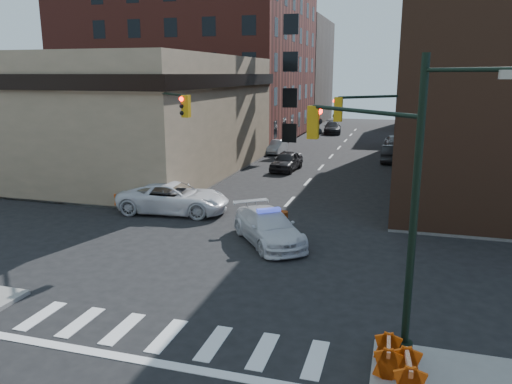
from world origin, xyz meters
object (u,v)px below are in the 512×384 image
Objects in this scene: parked_car_wnear at (287,161)px; police_car at (268,227)px; barrel_bank at (212,200)px; barricade_se_a at (407,375)px; parked_car_enear at (391,153)px; pedestrian_b at (108,184)px; pickup at (174,198)px; parked_car_wfar at (276,147)px; barricade_nw_a at (124,199)px; pedestrian_a at (98,189)px; barrel_road at (281,223)px.

police_car is at bearing -75.04° from parked_car_wnear.
barrel_bank is 18.61m from barricade_se_a.
police_car is 6.93m from barrel_bank.
barrel_bank is (-9.53, -19.17, -0.26)m from parked_car_enear.
parked_car_wnear is 3.83× the size of barricade_se_a.
pedestrian_b is at bearing 44.47° from barricade_se_a.
barrel_bank is (6.54, 0.56, -0.66)m from pedestrian_b.
pedestrian_b is at bearing 73.51° from pickup.
barrel_bank is (1.71, 1.52, -0.37)m from pickup.
parked_car_wnear is 10.34m from parked_car_enear.
parked_car_wfar reaches higher than barricade_se_a.
barricade_se_a is 1.07× the size of barricade_nw_a.
pedestrian_b is at bearing -116.83° from parked_car_wnear.
police_car is at bearing -46.78° from barrel_bank.
pedestrian_a is 11.96m from barrel_road.
pedestrian_a is at bearing 125.51° from police_car.
pedestrian_a is (-5.27, -22.42, 0.36)m from parked_car_wfar.
police_car is 5.32× the size of barrel_bank.
parked_car_enear is at bearing 42.31° from police_car.
parked_car_wfar is 3.49× the size of barrel_road.
parked_car_enear is 23.16m from barrel_road.
parked_car_enear reaches higher than barrel_road.
pedestrian_b reaches higher than pedestrian_a.
parked_car_wnear is 12.71m from barrel_bank.
parked_car_wfar is 38.23m from barricade_se_a.
barrel_bank is (-1.53, -12.62, -0.27)m from parked_car_wnear.
pedestrian_a reaches higher than police_car.
pedestrian_a is 0.81m from pedestrian_b.
barricade_se_a is at bearing -62.88° from barrel_road.
pedestrian_b reaches higher than police_car.
pedestrian_a is 1.72× the size of barrel_bank.
pedestrian_b is 1.70× the size of barricade_se_a.
pickup is at bearing -98.27° from parked_car_wnear.
barricade_nw_a is (-14.37, -20.79, -0.19)m from parked_car_enear.
parked_car_wnear is 16.21m from pedestrian_a.
parked_car_wnear reaches higher than police_car.
parked_car_wnear reaches higher than parked_car_wfar.
parked_car_wnear is (3.24, 14.14, -0.09)m from pickup.
barricade_se_a is at bearing 92.39° from parked_car_enear.
police_car is 1.34× the size of parked_car_wfar.
barrel_bank is at bearing 26.00° from barricade_nw_a.
police_car is at bearing -36.04° from pedestrian_b.
barricade_se_a is (5.91, -11.54, 0.03)m from barrel_road.
barricade_nw_a is at bearing -109.47° from parked_car_wnear.
parked_car_wfar is at bearing -9.84° from parked_car_enear.
police_car is at bearing -75.37° from parked_car_wfar.
pedestrian_a is 1.98m from barricade_nw_a.
parked_car_wnear is at bearing 39.40° from parked_car_enear.
barricade_se_a is (12.38, -36.17, -0.05)m from parked_car_wfar.
pickup is at bearing 9.33° from barricade_nw_a.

